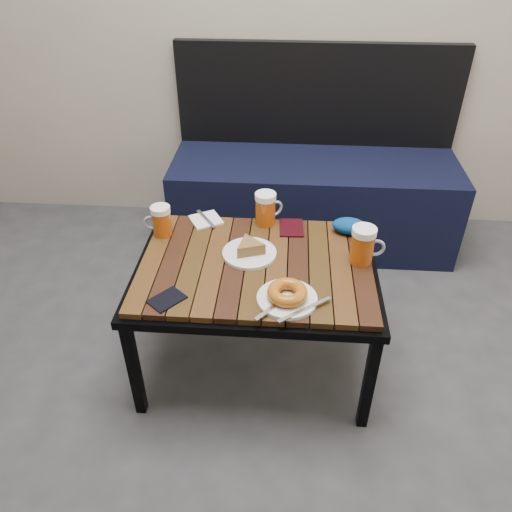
# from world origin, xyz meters

# --- Properties ---
(bench) EXTENTS (1.40, 0.50, 0.95)m
(bench) POSITION_xyz_m (0.11, 1.76, 0.27)
(bench) COLOR black
(bench) RESTS_ON ground
(cafe_table) EXTENTS (0.84, 0.62, 0.47)m
(cafe_table) POSITION_xyz_m (-0.12, 0.86, 0.43)
(cafe_table) COLOR black
(cafe_table) RESTS_ON ground
(beer_mug_left) EXTENTS (0.11, 0.07, 0.12)m
(beer_mug_left) POSITION_xyz_m (-0.48, 1.02, 0.53)
(beer_mug_left) COLOR #B0490E
(beer_mug_left) RESTS_ON cafe_table
(beer_mug_centre) EXTENTS (0.12, 0.11, 0.13)m
(beer_mug_centre) POSITION_xyz_m (-0.10, 1.13, 0.54)
(beer_mug_centre) COLOR #B0490E
(beer_mug_centre) RESTS_ON cafe_table
(beer_mug_right) EXTENTS (0.12, 0.09, 0.13)m
(beer_mug_right) POSITION_xyz_m (0.25, 0.90, 0.54)
(beer_mug_right) COLOR #B0490E
(beer_mug_right) RESTS_ON cafe_table
(plate_pie) EXTENTS (0.19, 0.19, 0.05)m
(plate_pie) POSITION_xyz_m (-0.14, 0.91, 0.49)
(plate_pie) COLOR white
(plate_pie) RESTS_ON cafe_table
(plate_bagel) EXTENTS (0.23, 0.21, 0.05)m
(plate_bagel) POSITION_xyz_m (-0.01, 0.67, 0.49)
(plate_bagel) COLOR white
(plate_bagel) RESTS_ON cafe_table
(napkin_left) EXTENTS (0.15, 0.15, 0.01)m
(napkin_left) POSITION_xyz_m (-0.33, 1.12, 0.48)
(napkin_left) COLOR white
(napkin_left) RESTS_ON cafe_table
(napkin_right) EXTENTS (0.14, 0.12, 0.01)m
(napkin_right) POSITION_xyz_m (-0.01, 0.66, 0.48)
(napkin_right) COLOR white
(napkin_right) RESTS_ON cafe_table
(passport_navy) EXTENTS (0.13, 0.13, 0.01)m
(passport_navy) POSITION_xyz_m (-0.38, 0.65, 0.47)
(passport_navy) COLOR black
(passport_navy) RESTS_ON cafe_table
(passport_burgundy) EXTENTS (0.09, 0.13, 0.01)m
(passport_burgundy) POSITION_xyz_m (0.00, 1.09, 0.47)
(passport_burgundy) COLOR black
(passport_burgundy) RESTS_ON cafe_table
(knit_pouch) EXTENTS (0.14, 0.10, 0.06)m
(knit_pouch) POSITION_xyz_m (0.22, 1.08, 0.50)
(knit_pouch) COLOR #050C7E
(knit_pouch) RESTS_ON cafe_table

